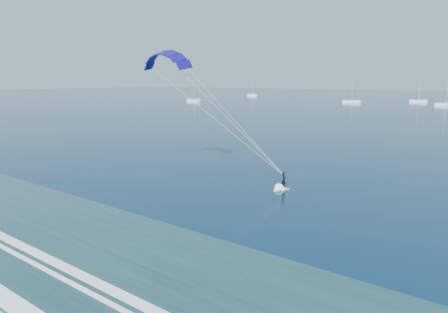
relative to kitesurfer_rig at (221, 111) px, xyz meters
name	(u,v)px	position (x,y,z in m)	size (l,w,h in m)	color
kitesurfer_rig	(221,111)	(0.00, 0.00, 0.00)	(18.26, 6.65, 16.00)	#BCCA17
sailboat_0	(194,100)	(-115.76, 127.97, -7.55)	(8.09, 2.40, 11.09)	white
sailboat_1	(352,101)	(-43.78, 166.96, -7.54)	(8.75, 2.40, 12.01)	white
sailboat_2	(418,101)	(-17.64, 191.91, -7.55)	(8.19, 2.40, 11.12)	white
sailboat_3	(446,104)	(-1.55, 167.94, -7.54)	(8.44, 2.40, 11.75)	white
sailboat_8	(252,95)	(-127.42, 203.84, -7.55)	(7.08, 2.40, 10.59)	white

